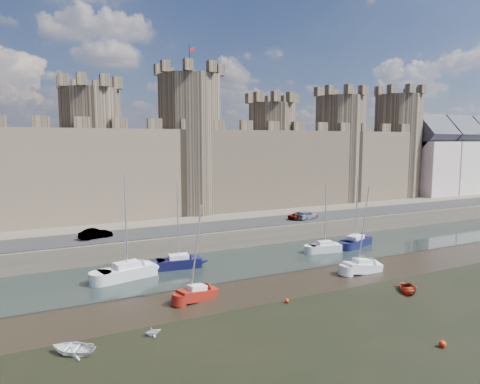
{
  "coord_description": "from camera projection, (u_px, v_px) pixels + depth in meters",
  "views": [
    {
      "loc": [
        -22.88,
        -21.25,
        14.7
      ],
      "look_at": [
        -1.47,
        22.0,
        8.9
      ],
      "focal_mm": 32.0,
      "sensor_mm": 36.0,
      "label": 1
    }
  ],
  "objects": [
    {
      "name": "sailboat_4",
      "position": [
        197.0,
        293.0,
        39.62
      ],
      "size": [
        4.08,
        2.44,
        8.95
      ],
      "rotation": [
        0.0,
        0.0,
        0.26
      ],
      "color": "maroon",
      "rests_on": "ground"
    },
    {
      "name": "buoy_2",
      "position": [
        442.0,
        344.0,
        30.53
      ],
      "size": [
        0.5,
        0.5,
        0.5
      ],
      "primitive_type": "sphere",
      "color": "red",
      "rests_on": "ground"
    },
    {
      "name": "sailboat_1",
      "position": [
        179.0,
        262.0,
        49.36
      ],
      "size": [
        5.19,
        2.55,
        9.99
      ],
      "rotation": [
        0.0,
        0.0,
        -0.13
      ],
      "color": "black",
      "rests_on": "ground"
    },
    {
      "name": "dinghy_6",
      "position": [
        73.0,
        349.0,
        29.69
      ],
      "size": [
        3.71,
        3.48,
        0.62
      ],
      "primitive_type": "imported",
      "rotation": [
        1.57,
        0.0,
        4.11
      ],
      "color": "silver",
      "rests_on": "ground"
    },
    {
      "name": "car_3",
      "position": [
        300.0,
        216.0,
        66.49
      ],
      "size": [
        4.36,
        2.71,
        1.13
      ],
      "primitive_type": "imported",
      "rotation": [
        0.0,
        0.0,
        1.79
      ],
      "color": "gray",
      "rests_on": "quay"
    },
    {
      "name": "car_1",
      "position": [
        96.0,
        234.0,
        53.33
      ],
      "size": [
        4.24,
        2.45,
        1.32
      ],
      "primitive_type": "imported",
      "rotation": [
        0.0,
        0.0,
        1.85
      ],
      "color": "gray",
      "rests_on": "quay"
    },
    {
      "name": "sailboat_5",
      "position": [
        362.0,
        266.0,
        47.9
      ],
      "size": [
        4.5,
        1.81,
        9.66
      ],
      "rotation": [
        0.0,
        0.0,
        -0.01
      ],
      "color": "silver",
      "rests_on": "ground"
    },
    {
      "name": "buoy_1",
      "position": [
        287.0,
        301.0,
        38.92
      ],
      "size": [
        0.39,
        0.39,
        0.39
      ],
      "primitive_type": "sphere",
      "color": "red",
      "rests_on": "ground"
    },
    {
      "name": "sailboat_3",
      "position": [
        356.0,
        241.0,
        59.59
      ],
      "size": [
        5.88,
        3.8,
        9.62
      ],
      "rotation": [
        0.0,
        0.0,
        0.33
      ],
      "color": "#0E1033",
      "rests_on": "ground"
    },
    {
      "name": "ground",
      "position": [
        394.0,
        346.0,
        30.74
      ],
      "size": [
        160.0,
        160.0,
        0.0
      ],
      "primitive_type": "plane",
      "color": "black",
      "rests_on": "ground"
    },
    {
      "name": "water_channel",
      "position": [
        244.0,
        262.0,
        52.09
      ],
      "size": [
        160.0,
        12.0,
        0.08
      ],
      "primitive_type": "cube",
      "color": "black",
      "rests_on": "ground"
    },
    {
      "name": "dinghy_3",
      "position": [
        153.0,
        332.0,
        32.36
      ],
      "size": [
        1.39,
        1.24,
        0.66
      ],
      "primitive_type": "imported",
      "rotation": [
        1.57,
        0.0,
        1.44
      ],
      "color": "silver",
      "rests_on": "ground"
    },
    {
      "name": "car_2",
      "position": [
        307.0,
        215.0,
        66.5
      ],
      "size": [
        4.82,
        3.18,
        1.3
      ],
      "primitive_type": "imported",
      "rotation": [
        0.0,
        0.0,
        1.9
      ],
      "color": "gray",
      "rests_on": "quay"
    },
    {
      "name": "dinghy_4",
      "position": [
        408.0,
        289.0,
        41.73
      ],
      "size": [
        3.69,
        3.89,
        0.66
      ],
      "primitive_type": "imported",
      "rotation": [
        1.57,
        0.0,
        5.66
      ],
      "color": "maroon",
      "rests_on": "ground"
    },
    {
      "name": "road",
      "position": [
        212.0,
        227.0,
        60.69
      ],
      "size": [
        160.0,
        7.0,
        0.1
      ],
      "primitive_type": "cube",
      "color": "black",
      "rests_on": "quay"
    },
    {
      "name": "castle",
      "position": [
        176.0,
        159.0,
        71.78
      ],
      "size": [
        108.5,
        11.0,
        29.0
      ],
      "color": "#42382B",
      "rests_on": "quay"
    },
    {
      "name": "quay",
      "position": [
        161.0,
        210.0,
        83.98
      ],
      "size": [
        160.0,
        60.0,
        2.5
      ],
      "primitive_type": "cube",
      "color": "#4C443A",
      "rests_on": "ground"
    },
    {
      "name": "sailboat_2",
      "position": [
        325.0,
        247.0,
        56.43
      ],
      "size": [
        4.46,
        2.33,
        9.16
      ],
      "rotation": [
        0.0,
        0.0,
        -0.17
      ],
      "color": "silver",
      "rests_on": "ground"
    },
    {
      "name": "townhouses",
      "position": [
        469.0,
        158.0,
        101.9
      ],
      "size": [
        35.5,
        9.05,
        18.13
      ],
      "color": "beige",
      "rests_on": "quay"
    },
    {
      "name": "sailboat_0",
      "position": [
        127.0,
        271.0,
        45.64
      ],
      "size": [
        6.3,
        3.55,
        11.12
      ],
      "rotation": [
        0.0,
        0.0,
        0.22
      ],
      "color": "silver",
      "rests_on": "ground"
    }
  ]
}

